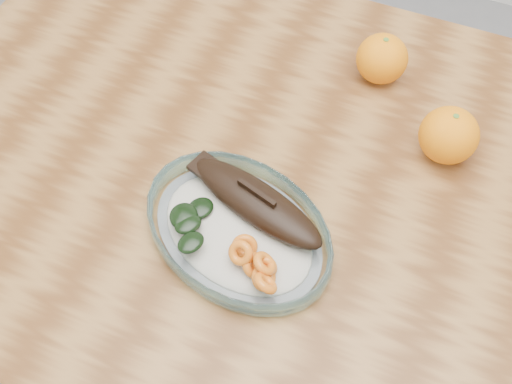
% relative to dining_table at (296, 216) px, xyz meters
% --- Properties ---
extents(ground, '(3.00, 3.00, 0.00)m').
position_rel_dining_table_xyz_m(ground, '(0.00, 0.00, -0.65)').
color(ground, slate).
rests_on(ground, ground).
extents(dining_table, '(1.20, 0.80, 0.75)m').
position_rel_dining_table_xyz_m(dining_table, '(0.00, 0.00, 0.00)').
color(dining_table, '#5C3415').
rests_on(dining_table, ground).
extents(plated_meal, '(0.62, 0.62, 0.08)m').
position_rel_dining_table_xyz_m(plated_meal, '(-0.04, -0.12, 0.12)').
color(plated_meal, white).
rests_on(plated_meal, dining_table).
extents(orange_left, '(0.08, 0.08, 0.08)m').
position_rel_dining_table_xyz_m(orange_left, '(0.04, 0.23, 0.14)').
color(orange_left, orange).
rests_on(orange_left, dining_table).
extents(orange_right, '(0.08, 0.08, 0.08)m').
position_rel_dining_table_xyz_m(orange_right, '(0.17, 0.12, 0.14)').
color(orange_right, orange).
rests_on(orange_right, dining_table).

